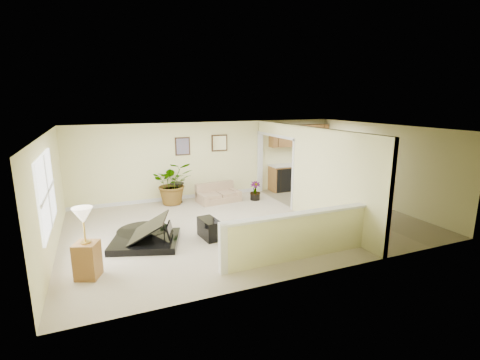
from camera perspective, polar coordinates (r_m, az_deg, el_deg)
name	(u,v)px	position (r m, az deg, el deg)	size (l,w,h in m)	color
floor	(247,224)	(9.26, 1.13, -7.17)	(9.00, 9.00, 0.00)	#B9AE90
back_wall	(211,160)	(11.67, -4.80, 3.35)	(9.00, 0.04, 2.50)	#F2EDA5
front_wall	(315,211)	(6.38, 12.14, -5.02)	(9.00, 0.04, 2.50)	#F2EDA5
left_wall	(49,196)	(8.25, -28.81, -2.27)	(0.04, 6.00, 2.50)	#F2EDA5
right_wall	(382,165)	(11.46, 22.24, 2.25)	(0.04, 6.00, 2.50)	#F2EDA5
ceiling	(247,129)	(8.73, 1.20, 8.43)	(9.00, 6.00, 0.04)	silver
kitchen_vinyl	(343,209)	(10.86, 16.58, -4.66)	(2.70, 6.00, 0.01)	gray
interior_partition	(302,172)	(9.98, 10.08, 1.37)	(0.18, 5.99, 2.50)	#F2EDA5
pony_half_wall	(296,235)	(7.21, 9.18, -8.94)	(3.42, 0.22, 1.00)	#F2EDA5
left_window	(46,192)	(7.72, -29.22, -1.73)	(0.05, 2.15, 1.45)	white
wall_art_left	(183,146)	(11.32, -9.40, 5.48)	(0.48, 0.04, 0.58)	#382414
wall_mirror	(219,143)	(11.66, -3.39, 6.09)	(0.55, 0.04, 0.55)	#382414
kitchen_cabinets	(297,165)	(12.83, 9.31, 2.37)	(2.36, 0.65, 2.33)	olive
piano	(142,219)	(8.21, -15.82, -6.13)	(2.00, 1.98, 1.37)	black
piano_bench	(209,229)	(8.30, -5.06, -7.96)	(0.35, 0.69, 0.46)	black
loveseat	(218,192)	(11.22, -3.63, -2.05)	(1.41, 0.91, 0.76)	tan
accent_table	(177,190)	(11.20, -10.27, -1.62)	(0.44, 0.44, 0.64)	black
palm_plant	(173,183)	(11.03, -10.93, -0.52)	(1.32, 1.17, 1.35)	black
small_plant	(255,192)	(11.35, 2.50, -2.00)	(0.42, 0.42, 0.61)	black
lamp_stand	(86,248)	(6.99, -23.93, -10.23)	(0.52, 0.52, 1.34)	olive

